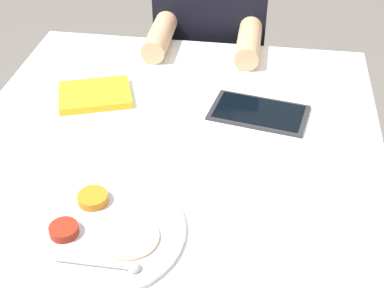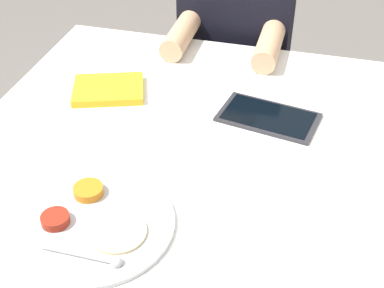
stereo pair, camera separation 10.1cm
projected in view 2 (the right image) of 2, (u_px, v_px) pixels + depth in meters
name	position (u px, v px, depth m)	size (l,w,h in m)	color
dining_table	(176.00, 247.00, 1.46)	(0.98, 1.07, 0.71)	silver
thali_tray	(94.00, 222.00, 1.04)	(0.31, 0.31, 0.03)	#B7BABF
red_notebook	(108.00, 90.00, 1.42)	(0.22, 0.19, 0.02)	silver
tablet_device	(268.00, 117.00, 1.33)	(0.26, 0.18, 0.01)	#28282D
person_diner	(234.00, 63.00, 1.85)	(0.36, 0.43, 1.18)	black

